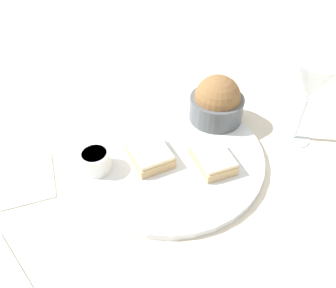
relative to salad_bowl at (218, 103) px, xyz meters
The scene contains 9 objects.
ground_plane 0.15m from the salad_bowl, 88.35° to the left, with size 4.00×4.00×0.00m, color beige.
dinner_plate 0.15m from the salad_bowl, 88.35° to the left, with size 0.36×0.36×0.01m.
salad_bowl is the anchor object (origin of this frame).
sauce_ramekin 0.27m from the salad_bowl, 75.65° to the left, with size 0.05×0.05×0.04m.
cheese_toast_near 0.18m from the salad_bowl, 84.99° to the left, with size 0.10×0.09×0.03m.
cheese_toast_far 0.14m from the salad_bowl, 124.40° to the left, with size 0.10×0.09×0.03m.
wine_glass 0.18m from the salad_bowl, 152.74° to the right, with size 0.09×0.09×0.17m.
napkin 0.41m from the salad_bowl, 67.78° to the left, with size 0.16×0.17×0.01m.
fork 0.46m from the salad_bowl, 93.10° to the left, with size 0.20×0.02×0.01m.
Camera 1 is at (-0.31, 0.32, 0.44)m, focal length 35.00 mm.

